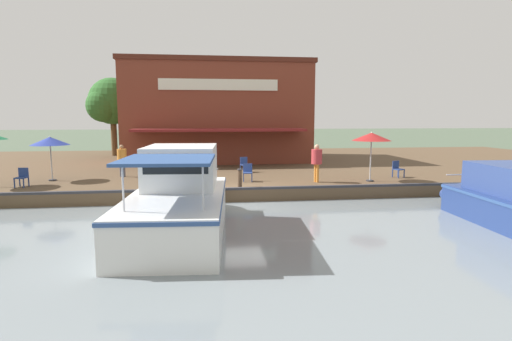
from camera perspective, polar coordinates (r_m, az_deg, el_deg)
ground_plane at (r=17.13m, az=-3.06°, el=-4.82°), size 220.00×220.00×0.00m
quay_deck at (r=27.91m, az=-4.76°, el=0.62°), size 22.00×56.00×0.60m
quay_edge_fender at (r=17.10m, az=-3.10°, el=-2.62°), size 0.20×50.40×0.10m
waterfront_restaurant at (r=29.77m, az=-5.56°, el=8.31°), size 9.67×12.82×6.93m
patio_umbrella_near_quay_edge at (r=21.77m, az=-27.36°, el=3.75°), size 1.80×1.80×2.18m
patio_umbrella_back_row at (r=19.94m, az=16.17°, el=4.64°), size 1.86×1.86×2.40m
cafe_chair_far_corner_seat at (r=21.84m, az=19.55°, el=0.32°), size 0.57×0.57×0.85m
cafe_chair_back_row_seat at (r=19.32m, az=-1.20°, el=-0.14°), size 0.48×0.48×0.85m
cafe_chair_facing_river at (r=20.54m, az=-30.43°, el=-0.73°), size 0.49×0.49×0.85m
cafe_chair_mid_patio at (r=19.28m, az=-7.26°, el=-0.22°), size 0.60×0.60×0.85m
cafe_chair_beside_entrance at (r=22.53m, az=-1.63°, el=0.97°), size 0.56×0.56×0.85m
cafe_chair_under_first_umbrella at (r=19.84m, az=-12.75°, el=-0.12°), size 0.46×0.46×0.85m
person_near_entrance at (r=19.20m, az=8.67°, el=1.74°), size 0.51×0.51×1.81m
person_mid_patio at (r=21.87m, az=-18.61°, el=1.87°), size 0.47×0.47×1.67m
motorboat_fourth_along at (r=13.31m, az=-10.68°, el=-3.99°), size 7.93×3.30×2.67m
mooring_post at (r=17.30m, az=-2.33°, el=-1.17°), size 0.22×0.22×0.87m
tree_upstream_bank at (r=36.43m, az=-14.91°, el=10.07°), size 4.51×4.30×7.08m
tree_behind_restaurant at (r=34.15m, az=-20.12°, el=9.10°), size 3.88×3.70×6.21m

